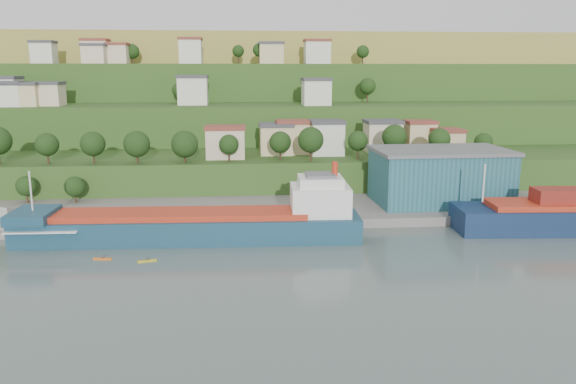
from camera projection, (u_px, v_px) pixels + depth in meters
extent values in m
plane|color=#42504D|center=(224.00, 255.00, 101.44)|extent=(500.00, 500.00, 0.00)
cube|color=slate|center=(313.00, 214.00, 130.38)|extent=(220.00, 26.00, 4.00)
cube|color=#284719|center=(229.00, 191.00, 155.98)|extent=(260.00, 32.00, 20.00)
cube|color=#284719|center=(231.00, 172.00, 185.19)|extent=(280.00, 32.00, 44.00)
cube|color=#284719|center=(232.00, 158.00, 214.41)|extent=(300.00, 32.00, 70.00)
cube|color=olive|center=(233.00, 136.00, 286.48)|extent=(360.00, 120.00, 96.00)
cube|color=beige|center=(225.00, 144.00, 147.84)|extent=(9.99, 7.91, 7.61)
cube|color=brown|center=(225.00, 127.00, 146.95)|extent=(10.59, 8.51, 0.90)
cube|color=#D3BB88|center=(276.00, 140.00, 154.48)|extent=(8.80, 7.88, 7.68)
cube|color=#3F3F44|center=(276.00, 125.00, 153.58)|extent=(9.40, 8.48, 0.90)
cube|color=#D3BB88|center=(294.00, 138.00, 155.92)|extent=(9.35, 7.83, 8.37)
cube|color=brown|center=(294.00, 122.00, 154.94)|extent=(9.95, 8.43, 0.90)
cube|color=silver|center=(327.00, 139.00, 153.61)|extent=(8.70, 7.80, 8.59)
cube|color=#3F3F44|center=(327.00, 122.00, 152.61)|extent=(9.30, 8.40, 0.90)
cube|color=beige|center=(382.00, 137.00, 159.47)|extent=(9.62, 8.32, 8.14)
cube|color=#3F3F44|center=(383.00, 121.00, 158.52)|extent=(10.22, 8.92, 0.90)
cube|color=#D3BB88|center=(420.00, 137.00, 160.96)|extent=(7.90, 7.01, 7.89)
cube|color=brown|center=(420.00, 122.00, 160.03)|extent=(8.50, 7.61, 0.90)
cube|color=#D3BB88|center=(447.00, 143.00, 155.07)|extent=(7.30, 8.18, 6.15)
cube|color=brown|center=(448.00, 130.00, 154.32)|extent=(7.90, 8.78, 0.90)
cube|color=silver|center=(8.00, 92.00, 177.30)|extent=(7.19, 8.36, 8.07)
cube|color=#3F3F44|center=(6.00, 78.00, 176.35)|extent=(7.79, 8.96, 0.90)
cube|color=silver|center=(11.00, 95.00, 169.35)|extent=(7.30, 7.32, 6.65)
cube|color=#3F3F44|center=(9.00, 83.00, 168.56)|extent=(7.90, 7.92, 0.90)
cube|color=#D3BB88|center=(24.00, 96.00, 170.30)|extent=(9.62, 8.15, 6.36)
cube|color=#3F3F44|center=(23.00, 84.00, 169.53)|extent=(10.22, 8.75, 0.90)
cube|color=beige|center=(47.00, 95.00, 173.39)|extent=(9.33, 8.18, 6.48)
cube|color=#3F3F44|center=(46.00, 83.00, 172.61)|extent=(9.93, 8.78, 0.90)
cube|color=silver|center=(193.00, 91.00, 178.16)|extent=(9.15, 8.26, 8.38)
cube|color=#3F3F44|center=(192.00, 77.00, 177.18)|extent=(9.75, 8.86, 0.90)
cube|color=silver|center=(316.00, 93.00, 176.53)|extent=(8.44, 8.81, 7.55)
cube|color=#3F3F44|center=(316.00, 79.00, 175.64)|extent=(9.04, 9.41, 0.90)
cube|color=#D3BB88|center=(314.00, 94.00, 184.10)|extent=(7.17, 7.93, 6.33)
cube|color=#3F3F44|center=(314.00, 83.00, 183.34)|extent=(7.77, 8.53, 0.90)
cube|color=silver|center=(44.00, 54.00, 200.11)|extent=(7.66, 7.03, 7.24)
cube|color=#3F3F44|center=(43.00, 42.00, 199.25)|extent=(8.26, 7.63, 0.90)
cube|color=beige|center=(96.00, 53.00, 206.54)|extent=(9.05, 7.73, 8.24)
cube|color=brown|center=(95.00, 40.00, 205.57)|extent=(9.65, 8.33, 0.90)
cube|color=beige|center=(95.00, 55.00, 199.17)|extent=(7.79, 8.16, 6.12)
cube|color=#3F3F44|center=(94.00, 45.00, 198.43)|extent=(8.39, 8.76, 0.90)
cube|color=beige|center=(118.00, 55.00, 205.35)|extent=(7.17, 8.04, 6.68)
cube|color=brown|center=(118.00, 44.00, 204.55)|extent=(7.77, 8.64, 0.90)
cube|color=silver|center=(191.00, 52.00, 203.62)|extent=(7.86, 8.84, 8.48)
cube|color=brown|center=(190.00, 39.00, 202.63)|extent=(8.46, 9.44, 0.90)
cube|color=#D3BB88|center=(271.00, 54.00, 202.77)|extent=(8.51, 7.42, 6.95)
cube|color=#3F3F44|center=(271.00, 43.00, 201.94)|extent=(9.11, 8.02, 0.90)
cube|color=silver|center=(317.00, 53.00, 210.66)|extent=(9.30, 7.50, 8.26)
cube|color=brown|center=(317.00, 40.00, 209.70)|extent=(9.90, 8.10, 0.90)
cylinder|color=#382619|center=(48.00, 158.00, 138.10)|extent=(0.50, 0.50, 3.34)
sphere|color=black|center=(47.00, 145.00, 137.42)|extent=(5.68, 5.68, 5.68)
cylinder|color=#382619|center=(94.00, 157.00, 138.84)|extent=(0.50, 0.50, 3.30)
sphere|color=black|center=(93.00, 144.00, 138.13)|extent=(6.10, 6.10, 6.10)
cylinder|color=#382619|center=(138.00, 157.00, 138.84)|extent=(0.50, 0.50, 3.16)
sphere|color=black|center=(137.00, 144.00, 138.12)|extent=(6.51, 6.51, 6.51)
cylinder|color=#382619|center=(185.00, 157.00, 140.84)|extent=(0.50, 0.50, 2.80)
sphere|color=black|center=(185.00, 144.00, 140.15)|extent=(6.76, 6.76, 6.76)
cylinder|color=#382619|center=(229.00, 156.00, 142.21)|extent=(0.50, 0.50, 3.01)
sphere|color=black|center=(229.00, 144.00, 141.60)|extent=(5.04, 5.04, 5.04)
cylinder|color=#382619|center=(280.00, 154.00, 144.81)|extent=(0.50, 0.50, 3.10)
sphere|color=black|center=(280.00, 142.00, 144.15)|extent=(5.63, 5.63, 5.63)
cylinder|color=#382619|center=(311.00, 154.00, 141.98)|extent=(0.50, 0.50, 3.79)
sphere|color=black|center=(311.00, 140.00, 141.20)|extent=(6.53, 6.53, 6.53)
cylinder|color=#382619|center=(358.00, 153.00, 146.04)|extent=(0.50, 0.50, 3.36)
sphere|color=black|center=(358.00, 141.00, 145.38)|extent=(5.25, 5.25, 5.25)
cylinder|color=#382619|center=(394.00, 151.00, 146.95)|extent=(0.50, 0.50, 4.02)
sphere|color=black|center=(394.00, 137.00, 146.15)|extent=(6.41, 6.41, 6.41)
cylinder|color=#382619|center=(439.00, 153.00, 144.68)|extent=(0.50, 0.50, 3.88)
sphere|color=black|center=(439.00, 139.00, 143.95)|extent=(5.62, 5.62, 5.62)
cylinder|color=#382619|center=(483.00, 153.00, 146.88)|extent=(0.50, 0.50, 3.03)
sphere|color=black|center=(484.00, 142.00, 146.28)|extent=(4.85, 4.85, 4.85)
cylinder|color=#382619|center=(238.00, 59.00, 210.38)|extent=(0.50, 0.50, 3.66)
sphere|color=black|center=(238.00, 51.00, 209.74)|extent=(4.40, 4.40, 4.40)
cylinder|color=#382619|center=(179.00, 99.00, 185.88)|extent=(0.50, 0.50, 3.10)
sphere|color=black|center=(179.00, 90.00, 185.28)|extent=(4.67, 4.67, 4.67)
cylinder|color=#382619|center=(363.00, 60.00, 215.77)|extent=(0.50, 0.50, 3.51)
sphere|color=black|center=(363.00, 52.00, 215.12)|extent=(4.81, 4.81, 4.81)
cylinder|color=#382619|center=(268.00, 59.00, 206.16)|extent=(0.50, 0.50, 3.52)
sphere|color=black|center=(268.00, 50.00, 205.50)|extent=(5.08, 5.08, 5.08)
cylinder|color=#382619|center=(367.00, 97.00, 191.44)|extent=(0.50, 0.50, 3.96)
sphere|color=black|center=(368.00, 86.00, 190.70)|extent=(5.56, 5.56, 5.56)
cylinder|color=#382619|center=(259.00, 59.00, 206.57)|extent=(0.50, 0.50, 3.79)
sphere|color=black|center=(259.00, 50.00, 205.89)|extent=(4.91, 4.91, 4.91)
cylinder|color=#382619|center=(132.00, 60.00, 210.27)|extent=(0.50, 0.50, 3.21)
sphere|color=black|center=(132.00, 51.00, 209.62)|extent=(5.50, 5.50, 5.50)
cube|color=#133D49|center=(190.00, 233.00, 109.99)|extent=(66.76, 12.75, 6.64)
cube|color=#B12E17|center=(180.00, 214.00, 109.01)|extent=(49.62, 10.26, 1.14)
cube|color=#133D49|center=(33.00, 215.00, 106.63)|extent=(7.95, 10.70, 1.90)
cube|color=silver|center=(320.00, 200.00, 110.83)|extent=(11.71, 9.88, 5.69)
cube|color=silver|center=(320.00, 181.00, 110.03)|extent=(8.80, 7.89, 1.90)
cube|color=#595B5E|center=(320.00, 175.00, 109.77)|extent=(5.89, 5.89, 0.57)
cylinder|color=#B12E17|center=(335.00, 169.00, 109.76)|extent=(1.18, 1.18, 2.85)
cylinder|color=silver|center=(31.00, 191.00, 105.62)|extent=(0.35, 0.35, 7.59)
cube|color=silver|center=(50.00, 225.00, 107.31)|extent=(13.65, 11.18, 0.24)
cylinder|color=silver|center=(484.00, 183.00, 112.55)|extent=(0.38, 0.38, 7.75)
cube|color=maroon|center=(566.00, 195.00, 114.64)|extent=(13.61, 6.37, 2.88)
cube|color=#1D5158|center=(440.00, 177.00, 132.15)|extent=(30.41, 18.70, 12.00)
cube|color=#595B5E|center=(441.00, 150.00, 130.80)|extent=(31.44, 19.72, 0.80)
cube|color=orange|center=(103.00, 259.00, 98.90)|extent=(3.32, 0.95, 0.25)
sphere|color=#3F3F44|center=(102.00, 257.00, 98.82)|extent=(0.57, 0.57, 0.57)
cube|color=gold|center=(147.00, 261.00, 97.81)|extent=(3.32, 1.34, 0.25)
sphere|color=#3F3F44|center=(147.00, 259.00, 97.73)|extent=(0.57, 0.57, 0.57)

